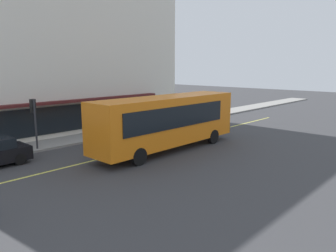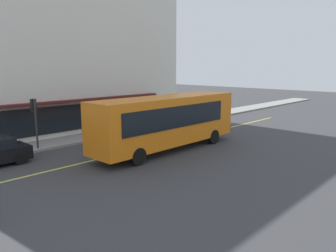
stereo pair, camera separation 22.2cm
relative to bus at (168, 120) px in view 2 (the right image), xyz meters
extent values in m
plane|color=#38383A|center=(-0.67, 1.45, -1.99)|extent=(120.00, 120.00, 0.00)
cube|color=gray|center=(-0.67, 6.88, -1.91)|extent=(80.00, 2.64, 0.15)
cube|color=#D8D14C|center=(-0.67, 1.45, -1.98)|extent=(36.00, 0.16, 0.01)
cube|color=silver|center=(-1.58, 14.01, 5.28)|extent=(22.62, 11.62, 14.52)
cube|color=#4C1919|center=(-1.58, 7.95, 0.81)|extent=(15.84, 0.70, 0.20)
cube|color=black|center=(-1.58, 8.17, -0.49)|extent=(13.57, 0.08, 2.00)
cube|color=orange|center=(-0.04, 0.00, 0.01)|extent=(11.01, 2.56, 3.00)
cube|color=black|center=(5.41, 0.03, 0.37)|extent=(0.13, 2.10, 1.80)
cube|color=black|center=(-0.34, 1.27, 0.37)|extent=(8.80, 0.11, 1.32)
cube|color=black|center=(-0.33, -1.27, 0.37)|extent=(8.80, 0.11, 1.32)
cube|color=#0CF259|center=(5.48, 0.03, 1.26)|extent=(0.09, 1.90, 0.36)
cube|color=#2D2D33|center=(5.51, 0.03, -1.24)|extent=(0.17, 2.40, 0.40)
cylinder|color=black|center=(3.48, 1.15, -1.49)|extent=(1.00, 0.31, 1.00)
cylinder|color=black|center=(3.49, -1.11, -1.49)|extent=(1.00, 0.31, 1.00)
cylinder|color=black|center=(-3.56, 1.11, -1.49)|extent=(1.00, 0.31, 1.00)
cylinder|color=black|center=(-3.55, -1.15, -1.49)|extent=(1.00, 0.31, 1.00)
cylinder|color=#2D2D33|center=(-5.99, 5.96, -0.24)|extent=(0.12, 0.12, 3.20)
cube|color=black|center=(-5.99, 6.16, 0.91)|extent=(0.30, 0.30, 0.90)
sphere|color=red|center=(-5.99, 6.33, 1.18)|extent=(0.18, 0.18, 0.18)
sphere|color=orange|center=(-5.99, 6.33, 0.91)|extent=(0.18, 0.18, 0.18)
sphere|color=green|center=(-5.99, 6.33, 0.64)|extent=(0.18, 0.18, 0.18)
cylinder|color=black|center=(-8.01, 3.71, -1.67)|extent=(0.64, 0.23, 0.64)
cylinder|color=black|center=(-8.04, 5.35, -1.67)|extent=(0.64, 0.23, 0.64)
cylinder|color=black|center=(10.61, 6.63, -1.45)|extent=(0.18, 0.18, 0.76)
cylinder|color=#26723F|center=(10.61, 6.63, -0.77)|extent=(0.34, 0.34, 0.60)
sphere|color=tan|center=(10.61, 6.63, -0.37)|extent=(0.21, 0.21, 0.21)
camera|label=1|loc=(-14.96, -14.11, 3.40)|focal=34.57mm
camera|label=2|loc=(-14.80, -14.27, 3.40)|focal=34.57mm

